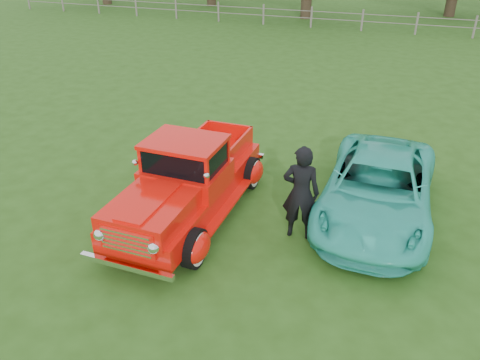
% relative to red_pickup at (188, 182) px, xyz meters
% --- Properties ---
extents(ground, '(140.00, 140.00, 0.00)m').
position_rel_red_pickup_xyz_m(ground, '(1.08, -0.68, -0.80)').
color(ground, '#264A13').
rests_on(ground, ground).
extents(distant_hills, '(116.00, 60.00, 18.00)m').
position_rel_red_pickup_xyz_m(distant_hills, '(-3.01, 58.78, -5.34)').
color(distant_hills, '#2F5C21').
rests_on(distant_hills, ground).
extents(fence_line, '(48.00, 0.12, 1.20)m').
position_rel_red_pickup_xyz_m(fence_line, '(1.08, 21.32, -0.19)').
color(fence_line, slate).
rests_on(fence_line, ground).
extents(red_pickup, '(2.28, 5.01, 1.78)m').
position_rel_red_pickup_xyz_m(red_pickup, '(0.00, 0.00, 0.00)').
color(red_pickup, black).
rests_on(red_pickup, ground).
extents(teal_sedan, '(2.27, 4.78, 1.32)m').
position_rel_red_pickup_xyz_m(teal_sedan, '(3.75, 1.31, -0.14)').
color(teal_sedan, '#2FBFA9').
rests_on(teal_sedan, ground).
extents(man, '(0.76, 0.54, 1.97)m').
position_rel_red_pickup_xyz_m(man, '(2.38, 0.03, 0.19)').
color(man, black).
rests_on(man, ground).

